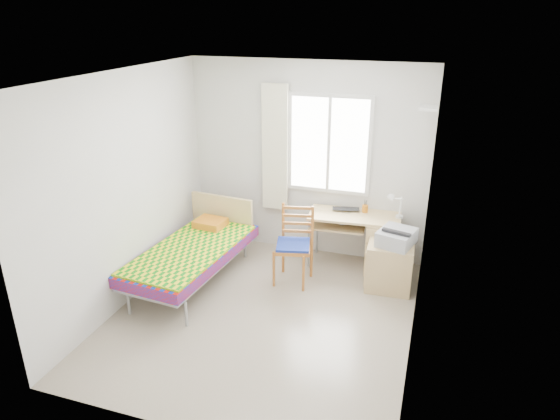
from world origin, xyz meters
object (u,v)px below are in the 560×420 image
Objects in this scene: chair at (295,240)px; cabinet at (389,266)px; desk at (377,241)px; printer at (397,237)px; bed at (194,251)px.

cabinet is at bearing -4.67° from chair.
desk is 1.23× the size of chair.
desk is 1.11m from chair.
printer reaches higher than desk.
cabinet is at bearing 19.19° from bed.
desk is 2.29× the size of printer.
desk is 0.49m from cabinet.
chair is 1.85× the size of printer.
printer is at bearing -4.90° from chair.
bed is 3.40× the size of cabinet.
desk is at bearing 30.69° from bed.
bed is 1.25m from chair.
chair is at bearing -156.01° from printer.
printer is (2.37, 0.57, 0.28)m from bed.
cabinet is (2.32, 0.57, -0.11)m from bed.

